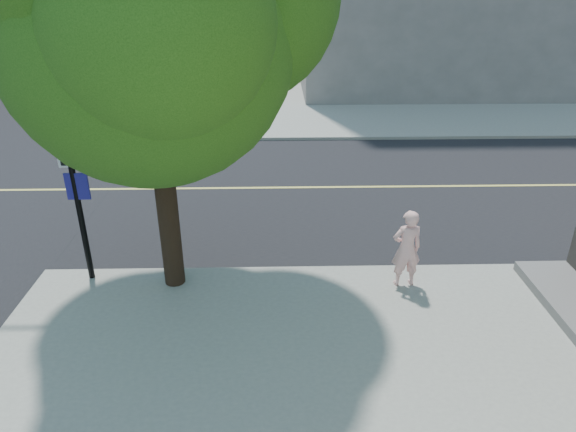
{
  "coord_description": "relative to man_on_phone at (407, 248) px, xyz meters",
  "views": [
    {
      "loc": [
        3.66,
        -9.0,
        5.53
      ],
      "look_at": [
        3.87,
        -0.09,
        1.3
      ],
      "focal_mm": 32.22,
      "sensor_mm": 36.0,
      "label": 1
    }
  ],
  "objects": [
    {
      "name": "sidewalk_ne",
      "position": [
        7.44,
        22.19,
        -0.83
      ],
      "size": [
        29.0,
        25.0,
        0.12
      ],
      "primitive_type": "cube",
      "color": "gray",
      "rests_on": "ground"
    },
    {
      "name": "ground",
      "position": [
        -6.06,
        0.69,
        -0.89
      ],
      "size": [
        140.0,
        140.0,
        0.0
      ],
      "primitive_type": "plane",
      "color": "black",
      "rests_on": "ground"
    },
    {
      "name": "street_tree",
      "position": [
        -4.24,
        0.2,
        4.22
      ],
      "size": [
        5.83,
        5.3,
        7.73
      ],
      "rotation": [
        0.0,
        0.0,
        0.39
      ],
      "color": "black",
      "rests_on": "sidewalk_se"
    },
    {
      "name": "man_on_phone",
      "position": [
        0.0,
        0.0,
        0.0
      ],
      "size": [
        0.6,
        0.43,
        1.54
      ],
      "primitive_type": "imported",
      "rotation": [
        0.0,
        0.0,
        3.26
      ],
      "color": "beige",
      "rests_on": "sidewalk_se"
    },
    {
      "name": "road_ew",
      "position": [
        -6.06,
        5.19,
        -0.88
      ],
      "size": [
        140.0,
        9.0,
        0.01
      ],
      "primitive_type": "cube",
      "color": "black",
      "rests_on": "ground"
    }
  ]
}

